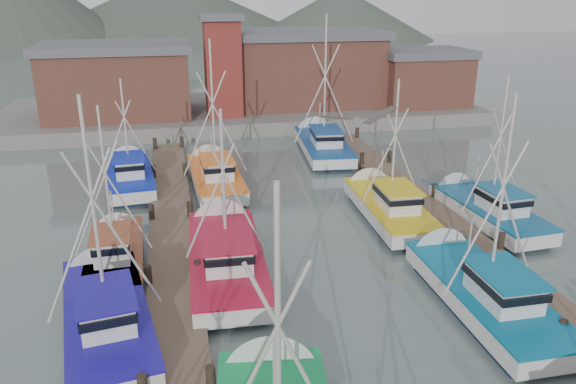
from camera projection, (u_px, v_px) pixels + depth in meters
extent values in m
plane|color=#52625E|center=(375.00, 338.00, 20.19)|extent=(260.00, 260.00, 0.00)
cube|color=brown|center=(175.00, 297.00, 22.44)|extent=(2.20, 46.00, 0.40)
cylinder|color=black|center=(149.00, 282.00, 23.08)|extent=(0.30, 0.30, 1.50)
cylinder|color=black|center=(152.00, 218.00, 29.51)|extent=(0.30, 0.30, 1.50)
cylinder|color=black|center=(154.00, 177.00, 35.95)|extent=(0.30, 0.30, 1.50)
cylinder|color=black|center=(155.00, 148.00, 42.38)|extent=(0.30, 0.30, 1.50)
cylinder|color=black|center=(198.00, 277.00, 23.47)|extent=(0.30, 0.30, 1.50)
cylinder|color=black|center=(190.00, 215.00, 29.90)|extent=(0.30, 0.30, 1.50)
cylinder|color=black|center=(185.00, 175.00, 36.33)|extent=(0.30, 0.30, 1.50)
cylinder|color=black|center=(182.00, 146.00, 42.76)|extent=(0.30, 0.30, 1.50)
cube|color=brown|center=(492.00, 264.00, 25.15)|extent=(2.20, 46.00, 0.40)
cylinder|color=black|center=(560.00, 339.00, 19.35)|extent=(0.30, 0.30, 1.50)
cylinder|color=black|center=(461.00, 251.00, 25.78)|extent=(0.30, 0.30, 1.50)
cylinder|color=black|center=(402.00, 198.00, 32.22)|extent=(0.30, 0.30, 1.50)
cylinder|color=black|center=(362.00, 163.00, 38.65)|extent=(0.30, 0.30, 1.50)
cylinder|color=black|center=(333.00, 138.00, 45.08)|extent=(0.30, 0.30, 1.50)
cylinder|color=black|center=(500.00, 247.00, 26.17)|extent=(0.30, 0.30, 1.50)
cylinder|color=black|center=(434.00, 196.00, 32.60)|extent=(0.30, 0.30, 1.50)
cylinder|color=black|center=(389.00, 162.00, 39.04)|extent=(0.30, 0.30, 1.50)
cylinder|color=black|center=(357.00, 137.00, 45.47)|extent=(0.30, 0.30, 1.50)
cube|color=slate|center=(241.00, 112.00, 53.98)|extent=(44.00, 16.00, 1.20)
cube|color=brown|center=(118.00, 84.00, 48.87)|extent=(12.00, 8.00, 5.50)
cube|color=#55555A|center=(114.00, 47.00, 47.80)|extent=(12.72, 8.48, 0.70)
cube|color=brown|center=(302.00, 71.00, 53.87)|extent=(14.00, 9.00, 6.20)
cube|color=#55555A|center=(303.00, 34.00, 52.68)|extent=(14.84, 9.54, 0.70)
cube|color=brown|center=(422.00, 81.00, 53.53)|extent=(8.00, 6.00, 4.50)
cube|color=#55555A|center=(424.00, 53.00, 52.63)|extent=(8.48, 6.36, 0.70)
cube|color=maroon|center=(223.00, 69.00, 48.34)|extent=(3.00, 3.00, 8.00)
cube|color=#55555A|center=(221.00, 18.00, 46.88)|extent=(3.60, 3.60, 0.50)
cone|color=#495345|center=(5.00, 47.00, 118.14)|extent=(110.00, 110.00, 42.00)
cone|color=#495345|center=(173.00, 38.00, 138.68)|extent=(140.00, 140.00, 30.00)
cone|color=#495345|center=(340.00, 39.00, 137.22)|extent=(90.00, 90.00, 24.00)
cone|color=silver|center=(270.00, 365.00, 17.86)|extent=(3.08, 1.48, 2.96)
cylinder|color=beige|center=(278.00, 346.00, 11.79)|extent=(0.15, 0.15, 7.35)
cylinder|color=beige|center=(250.00, 381.00, 12.05)|extent=(2.62, 0.45, 5.74)
cylinder|color=beige|center=(306.00, 379.00, 12.13)|extent=(2.62, 0.45, 5.74)
cylinder|color=beige|center=(274.00, 383.00, 14.42)|extent=(0.09, 0.09, 2.64)
cube|color=#111E39|center=(483.00, 310.00, 21.82)|extent=(2.50, 7.64, 0.70)
cube|color=silver|center=(485.00, 296.00, 21.60)|extent=(2.84, 8.68, 0.80)
cube|color=#06668D|center=(487.00, 287.00, 21.47)|extent=(2.93, 8.77, 0.10)
cone|color=silver|center=(435.00, 250.00, 25.64)|extent=(2.71, 1.10, 2.71)
cube|color=silver|center=(504.00, 287.00, 20.31)|extent=(1.76, 2.61, 1.10)
cube|color=black|center=(504.00, 282.00, 20.24)|extent=(1.87, 2.87, 0.28)
cube|color=#06668D|center=(506.00, 273.00, 20.11)|extent=(1.98, 3.04, 0.07)
cylinder|color=beige|center=(502.00, 197.00, 20.02)|extent=(0.12, 0.12, 7.45)
cylinder|color=beige|center=(485.00, 221.00, 20.22)|extent=(2.66, 0.10, 5.82)
cylinder|color=beige|center=(512.00, 218.00, 20.43)|extent=(2.66, 0.10, 5.82)
cylinder|color=beige|center=(470.00, 241.00, 22.48)|extent=(0.07, 0.07, 2.42)
cube|color=#111E39|center=(109.00, 333.00, 20.39)|extent=(3.58, 7.77, 0.70)
cube|color=silver|center=(107.00, 318.00, 20.16)|extent=(4.07, 8.83, 0.80)
cube|color=#1C1198|center=(106.00, 308.00, 20.03)|extent=(4.16, 8.92, 0.10)
cone|color=silver|center=(100.00, 269.00, 23.94)|extent=(2.79, 1.50, 2.65)
cube|color=silver|center=(106.00, 309.00, 18.94)|extent=(2.09, 2.79, 1.10)
cube|color=black|center=(106.00, 303.00, 18.86)|extent=(2.24, 3.06, 0.28)
cube|color=#1C1198|center=(104.00, 294.00, 18.74)|extent=(2.38, 3.24, 0.07)
cylinder|color=beige|center=(93.00, 210.00, 18.56)|extent=(0.15, 0.15, 7.67)
cylinder|color=beige|center=(78.00, 237.00, 18.67)|extent=(2.72, 0.53, 5.99)
cylinder|color=beige|center=(115.00, 232.00, 19.06)|extent=(2.72, 0.53, 5.99)
cylinder|color=beige|center=(99.00, 260.00, 20.95)|extent=(0.09, 0.09, 2.55)
cube|color=#111E39|center=(227.00, 273.00, 24.66)|extent=(2.97, 8.28, 0.70)
cube|color=silver|center=(226.00, 260.00, 24.44)|extent=(3.38, 9.41, 0.80)
cube|color=#AF122E|center=(226.00, 252.00, 24.31)|extent=(3.47, 9.51, 0.10)
cone|color=silver|center=(220.00, 222.00, 28.80)|extent=(2.95, 1.21, 2.91)
cube|color=silver|center=(227.00, 251.00, 23.08)|extent=(1.98, 2.86, 1.10)
cube|color=black|center=(227.00, 246.00, 23.00)|extent=(2.11, 3.14, 0.28)
cube|color=#AF122E|center=(227.00, 238.00, 22.88)|extent=(2.24, 3.33, 0.07)
cylinder|color=beige|center=(223.00, 185.00, 23.05)|extent=(0.13, 0.13, 6.28)
cylinder|color=beige|center=(210.00, 202.00, 23.21)|extent=(2.26, 0.18, 4.92)
cylinder|color=beige|center=(238.00, 200.00, 23.40)|extent=(2.26, 0.18, 4.92)
cylinder|color=beige|center=(223.00, 211.00, 25.44)|extent=(0.08, 0.08, 2.60)
cube|color=#111E39|center=(388.00, 219.00, 30.35)|extent=(2.60, 7.39, 0.70)
cube|color=silver|center=(389.00, 208.00, 30.13)|extent=(2.96, 8.39, 0.80)
cube|color=gold|center=(390.00, 202.00, 30.00)|extent=(3.04, 8.48, 0.10)
cone|color=silver|center=(366.00, 186.00, 34.02)|extent=(2.63, 1.18, 2.60)
cube|color=silver|center=(397.00, 198.00, 28.88)|extent=(1.75, 2.54, 1.10)
cube|color=black|center=(397.00, 194.00, 28.80)|extent=(1.87, 2.80, 0.28)
cube|color=gold|center=(398.00, 187.00, 28.68)|extent=(1.98, 2.97, 0.07)
cylinder|color=beige|center=(395.00, 143.00, 28.72)|extent=(0.12, 0.12, 6.52)
cylinder|color=beige|center=(384.00, 158.00, 28.89)|extent=(2.34, 0.16, 5.10)
cylinder|color=beige|center=(404.00, 157.00, 29.07)|extent=(2.34, 0.16, 5.10)
cylinder|color=beige|center=(382.00, 171.00, 30.96)|extent=(0.07, 0.07, 2.32)
cube|color=#111E39|center=(117.00, 271.00, 24.88)|extent=(2.23, 6.27, 0.70)
cube|color=silver|center=(115.00, 257.00, 24.65)|extent=(2.53, 7.13, 0.80)
cube|color=brown|center=(115.00, 250.00, 24.52)|extent=(2.61, 7.20, 0.10)
cone|color=silver|center=(119.00, 229.00, 27.92)|extent=(2.24, 1.18, 2.20)
cube|color=silver|center=(112.00, 246.00, 23.55)|extent=(1.49, 2.16, 1.10)
cube|color=black|center=(112.00, 241.00, 23.47)|extent=(1.59, 2.38, 0.28)
cube|color=brown|center=(111.00, 233.00, 23.35)|extent=(1.69, 2.52, 0.07)
cylinder|color=beige|center=(106.00, 181.00, 23.29)|extent=(0.11, 0.11, 6.37)
cylinder|color=beige|center=(96.00, 199.00, 23.44)|extent=(2.28, 0.16, 4.98)
cylinder|color=beige|center=(120.00, 197.00, 23.66)|extent=(2.28, 0.16, 4.98)
cylinder|color=beige|center=(113.00, 213.00, 25.26)|extent=(0.06, 0.06, 2.12)
cube|color=#111E39|center=(487.00, 223.00, 29.92)|extent=(2.76, 7.09, 0.70)
cube|color=silver|center=(489.00, 211.00, 29.70)|extent=(3.14, 8.05, 0.80)
cube|color=#0F5983|center=(490.00, 205.00, 29.57)|extent=(3.22, 8.14, 0.10)
cone|color=silver|center=(449.00, 190.00, 33.31)|extent=(2.57, 1.27, 2.50)
cube|color=silver|center=(502.00, 201.00, 28.51)|extent=(1.77, 2.47, 1.10)
cube|color=black|center=(503.00, 197.00, 28.44)|extent=(1.89, 2.72, 0.28)
cube|color=#0F5983|center=(504.00, 190.00, 28.31)|extent=(2.01, 2.88, 0.07)
cylinder|color=beige|center=(500.00, 144.00, 28.26)|extent=(0.12, 0.12, 6.72)
cylinder|color=beige|center=(489.00, 159.00, 28.40)|extent=(2.40, 0.25, 5.25)
cylinder|color=beige|center=(507.00, 158.00, 28.67)|extent=(2.40, 0.25, 5.25)
cylinder|color=beige|center=(477.00, 175.00, 30.43)|extent=(0.07, 0.07, 2.31)
cube|color=#111E39|center=(216.00, 187.00, 35.19)|extent=(2.71, 7.53, 0.70)
cube|color=silver|center=(216.00, 178.00, 34.96)|extent=(3.08, 8.56, 0.80)
cube|color=orange|center=(215.00, 172.00, 34.83)|extent=(3.17, 8.64, 0.10)
cone|color=silver|center=(208.00, 161.00, 38.86)|extent=(2.68, 1.20, 2.64)
cube|color=silver|center=(217.00, 168.00, 33.71)|extent=(1.81, 2.60, 1.10)
cube|color=black|center=(217.00, 164.00, 33.63)|extent=(1.93, 2.86, 0.28)
cube|color=orange|center=(217.00, 158.00, 33.51)|extent=(2.04, 3.03, 0.07)
cylinder|color=beige|center=(213.00, 108.00, 33.30)|extent=(0.12, 0.12, 8.01)
cylinder|color=beige|center=(204.00, 124.00, 33.49)|extent=(2.85, 0.20, 6.26)
cylinder|color=beige|center=(222.00, 123.00, 33.74)|extent=(2.85, 0.20, 6.26)
cylinder|color=beige|center=(211.00, 147.00, 35.80)|extent=(0.07, 0.07, 2.36)
cube|color=#111E39|center=(323.00, 154.00, 42.22)|extent=(3.40, 8.44, 0.70)
cube|color=silver|center=(323.00, 146.00, 42.00)|extent=(3.86, 9.59, 0.80)
cube|color=navy|center=(323.00, 141.00, 41.87)|extent=(3.96, 9.70, 0.10)
cone|color=silver|center=(313.00, 133.00, 46.42)|extent=(3.01, 1.35, 2.93)
cube|color=silver|center=(326.00, 137.00, 40.63)|extent=(2.13, 2.96, 1.10)
cube|color=black|center=(326.00, 134.00, 40.55)|extent=(2.28, 3.25, 0.28)
cube|color=navy|center=(326.00, 129.00, 40.42)|extent=(2.41, 3.45, 0.07)
cylinder|color=beige|center=(325.00, 80.00, 40.13)|extent=(0.14, 0.14, 9.07)
cylinder|color=beige|center=(317.00, 95.00, 40.43)|extent=(3.22, 0.38, 7.08)
cylinder|color=beige|center=(333.00, 94.00, 40.56)|extent=(3.22, 0.38, 7.08)
cylinder|color=beige|center=(320.00, 120.00, 43.02)|extent=(0.08, 0.08, 2.61)
cube|color=#111E39|center=(131.00, 186.00, 35.42)|extent=(2.95, 7.28, 0.70)
cube|color=silver|center=(130.00, 176.00, 35.20)|extent=(3.35, 8.27, 0.80)
cube|color=#0B25BA|center=(130.00, 171.00, 35.07)|extent=(3.43, 8.35, 0.10)
cone|color=silver|center=(128.00, 161.00, 38.87)|extent=(2.61, 1.33, 2.52)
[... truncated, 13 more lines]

